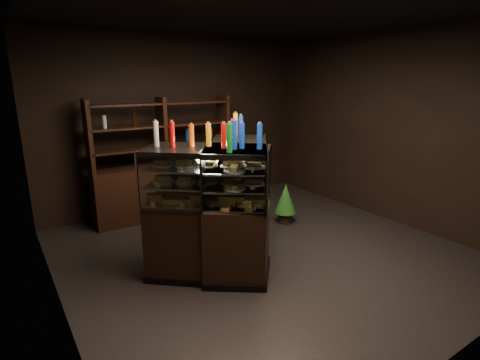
% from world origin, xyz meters
% --- Properties ---
extents(ground, '(5.00, 5.00, 0.00)m').
position_xyz_m(ground, '(0.00, 0.00, 0.00)').
color(ground, black).
rests_on(ground, ground).
extents(room_shell, '(5.02, 5.02, 3.01)m').
position_xyz_m(room_shell, '(0.00, 0.00, 1.94)').
color(room_shell, black).
rests_on(room_shell, ground).
extents(display_case, '(1.91, 1.57, 1.56)m').
position_xyz_m(display_case, '(-0.66, -0.08, 0.52)').
color(display_case, black).
rests_on(display_case, ground).
extents(food_display, '(1.45, 1.13, 0.47)m').
position_xyz_m(food_display, '(-0.66, -0.09, 1.17)').
color(food_display, '#BB8943').
rests_on(food_display, display_case).
extents(bottles_top, '(1.27, 1.00, 0.30)m').
position_xyz_m(bottles_top, '(-0.66, -0.08, 1.69)').
color(bottles_top, '#0F38B2').
rests_on(bottles_top, display_case).
extents(potted_conifer, '(0.34, 0.34, 0.74)m').
position_xyz_m(potted_conifer, '(0.95, 0.65, 0.42)').
color(potted_conifer, black).
rests_on(potted_conifer, ground).
extents(back_shelving, '(2.36, 0.49, 2.00)m').
position_xyz_m(back_shelving, '(-0.52, 2.05, 0.61)').
color(back_shelving, black).
rests_on(back_shelving, ground).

